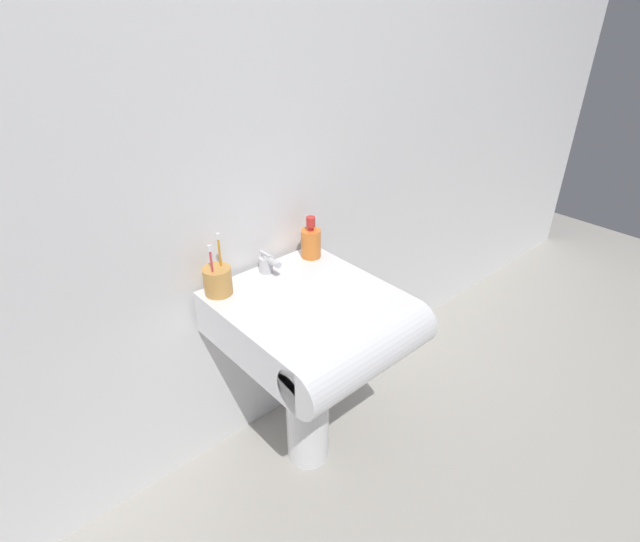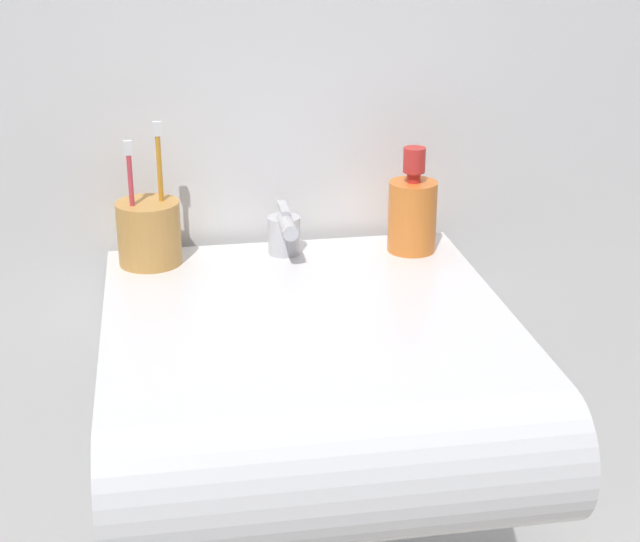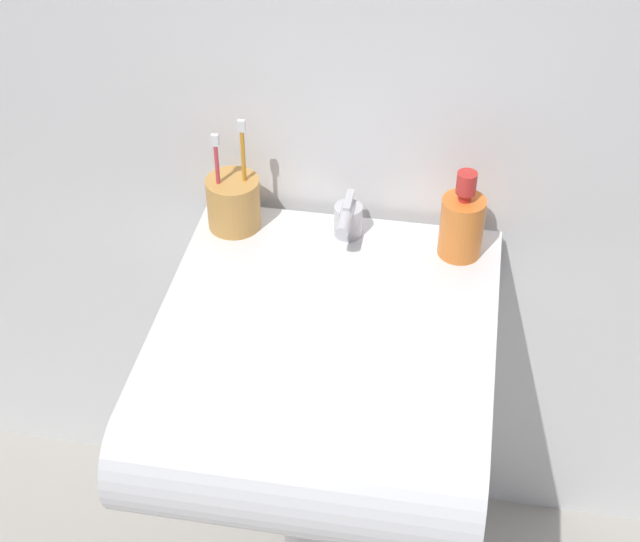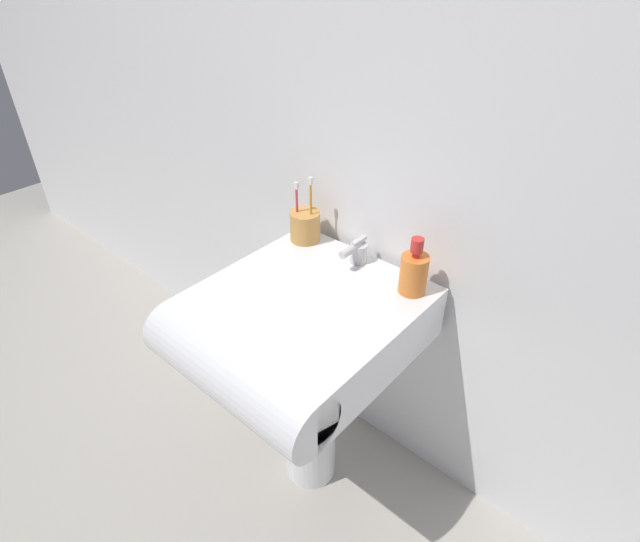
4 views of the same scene
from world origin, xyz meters
TOP-DOWN VIEW (x-y plane):
  - sink_pedestal at (0.00, 0.00)m, footprint 0.16×0.16m
  - sink_basin at (0.00, -0.06)m, footprint 0.51×0.59m
  - faucet at (-0.00, 0.20)m, footprint 0.05×0.10m
  - toothbrush_cup at (-0.19, 0.20)m, footprint 0.09×0.09m
  - soap_bottle at (0.19, 0.19)m, footprint 0.07×0.07m

SIDE VIEW (x-z plane):
  - sink_pedestal at x=0.00m, z-range 0.00..0.58m
  - sink_basin at x=0.00m, z-range 0.58..0.73m
  - faucet at x=0.00m, z-range 0.73..0.81m
  - toothbrush_cup at x=-0.19m, z-range 0.68..0.88m
  - soap_bottle at x=0.19m, z-range 0.71..0.87m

